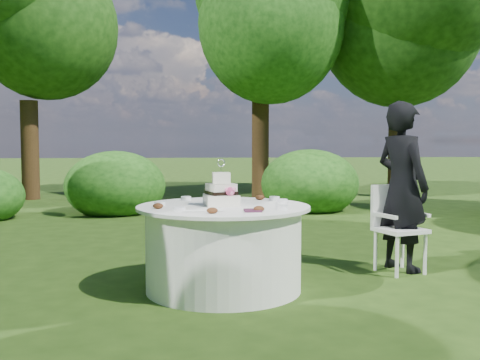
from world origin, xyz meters
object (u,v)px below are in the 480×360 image
(table, at_px, (224,247))
(cake, at_px, (221,193))
(guest, at_px, (402,186))
(chair, at_px, (395,221))
(napkins, at_px, (253,210))

(table, relative_size, cake, 3.72)
(guest, xyz_separation_m, chair, (-0.08, -0.05, -0.36))
(chair, bearing_deg, table, -162.38)
(guest, bearing_deg, chair, 93.95)
(cake, bearing_deg, table, -33.73)
(napkins, bearing_deg, cake, 116.72)
(napkins, bearing_deg, table, 115.56)
(napkins, xyz_separation_m, table, (-0.21, 0.45, -0.39))
(table, distance_m, cake, 0.50)
(table, xyz_separation_m, cake, (-0.02, 0.01, 0.50))
(table, bearing_deg, guest, 18.17)
(napkins, xyz_separation_m, guest, (1.69, 1.07, 0.10))
(napkins, height_order, guest, guest)
(guest, height_order, table, guest)
(cake, bearing_deg, guest, 17.72)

